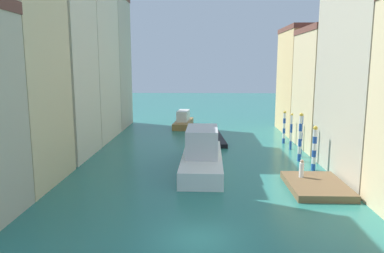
% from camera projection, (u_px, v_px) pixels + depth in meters
% --- Properties ---
extents(ground_plane, '(154.00, 154.00, 0.00)m').
position_uv_depth(ground_plane, '(201.00, 142.00, 43.40)').
color(ground_plane, '#28756B').
extents(building_left_1, '(6.89, 8.03, 21.27)m').
position_uv_depth(building_left_1, '(4.00, 43.00, 26.74)').
color(building_left_1, beige).
rests_on(building_left_1, ground).
extents(building_left_2, '(6.89, 7.97, 16.60)m').
position_uv_depth(building_left_2, '(53.00, 73.00, 35.44)').
color(building_left_2, beige).
rests_on(building_left_2, ground).
extents(building_left_3, '(6.89, 9.92, 20.84)m').
position_uv_depth(building_left_3, '(82.00, 53.00, 43.89)').
color(building_left_3, beige).
rests_on(building_left_3, ground).
extents(building_left_4, '(6.89, 8.19, 18.97)m').
position_uv_depth(building_left_4, '(103.00, 62.00, 52.97)').
color(building_left_4, '#BCB299').
rests_on(building_left_4, ground).
extents(building_right_1, '(6.89, 11.45, 18.16)m').
position_uv_depth(building_right_1, '(380.00, 65.00, 29.14)').
color(building_right_1, '#BCB299').
rests_on(building_right_1, ground).
extents(building_right_2, '(6.89, 9.02, 13.08)m').
position_uv_depth(building_right_2, '(333.00, 88.00, 39.78)').
color(building_right_2, beige).
rests_on(building_right_2, ground).
extents(building_right_3, '(6.89, 9.58, 14.02)m').
position_uv_depth(building_right_3, '(309.00, 80.00, 48.91)').
color(building_right_3, '#DBB77A').
rests_on(building_right_3, ground).
extents(waterfront_dock, '(4.09, 5.81, 0.51)m').
position_uv_depth(waterfront_dock, '(316.00, 186.00, 27.06)').
color(waterfront_dock, brown).
rests_on(waterfront_dock, ground).
extents(person_on_dock, '(0.36, 0.36, 1.41)m').
position_uv_depth(person_on_dock, '(302.00, 169.00, 28.15)').
color(person_on_dock, white).
rests_on(person_on_dock, waterfront_dock).
extents(mooring_pole_0, '(0.39, 0.39, 3.95)m').
position_uv_depth(mooring_pole_0, '(314.00, 148.00, 31.56)').
color(mooring_pole_0, '#1E479E').
rests_on(mooring_pole_0, ground).
extents(mooring_pole_1, '(0.32, 0.32, 4.65)m').
position_uv_depth(mooring_pole_1, '(300.00, 137.00, 34.52)').
color(mooring_pole_1, '#1E479E').
rests_on(mooring_pole_1, ground).
extents(mooring_pole_2, '(0.27, 0.27, 4.37)m').
position_uv_depth(mooring_pole_2, '(301.00, 135.00, 36.22)').
color(mooring_pole_2, '#1E479E').
rests_on(mooring_pole_2, ground).
extents(mooring_pole_3, '(0.27, 0.27, 3.97)m').
position_uv_depth(mooring_pole_3, '(291.00, 131.00, 39.40)').
color(mooring_pole_3, '#1E479E').
rests_on(mooring_pole_3, ground).
extents(mooring_pole_4, '(0.34, 0.34, 3.84)m').
position_uv_depth(mooring_pole_4, '(284.00, 127.00, 42.60)').
color(mooring_pole_4, '#1E479E').
rests_on(mooring_pole_4, ground).
extents(vaporetto_white, '(3.61, 11.66, 3.71)m').
position_uv_depth(vaporetto_white, '(202.00, 154.00, 31.96)').
color(vaporetto_white, white).
rests_on(vaporetto_white, ground).
extents(gondola_black, '(1.81, 10.48, 0.47)m').
position_uv_depth(gondola_black, '(218.00, 137.00, 45.22)').
color(gondola_black, black).
rests_on(gondola_black, ground).
extents(motorboat_0, '(2.81, 7.57, 2.43)m').
position_uv_depth(motorboat_0, '(183.00, 121.00, 54.19)').
color(motorboat_0, olive).
rests_on(motorboat_0, ground).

